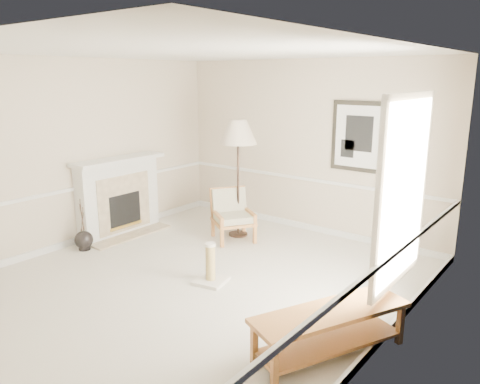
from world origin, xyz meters
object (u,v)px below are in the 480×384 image
armchair (232,212)px  floor_lamp (238,135)px  bench (330,325)px  scratching_post (211,270)px  floor_vase (84,240)px

armchair → floor_lamp: 1.26m
bench → scratching_post: size_ratio=3.03×
armchair → floor_lamp: (-0.00, 0.18, 1.25)m
floor_vase → bench: floor_vase is taller
bench → floor_vase: bearing=177.5°
floor_lamp → bench: size_ratio=1.17×
armchair → floor_lamp: floor_lamp is taller
floor_vase → floor_lamp: (1.46, 2.01, 1.54)m
floor_vase → scratching_post: (2.34, 0.31, 0.02)m
scratching_post → floor_lamp: bearing=117.3°
floor_lamp → armchair: bearing=-89.5°
bench → armchair: bearing=144.7°
scratching_post → bench: bearing=-14.1°
floor_vase → bench: 4.31m
armchair → bench: bearing=-91.6°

